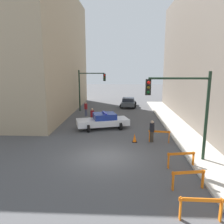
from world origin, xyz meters
The scene contains 15 objects.
ground_plane centered at (0.00, 0.00, 0.00)m, with size 120.00×120.00×0.00m, color #4C4C4F.
sidewalk_right centered at (6.20, 0.00, 0.06)m, with size 2.40×44.00×0.12m.
building_corner_left centered at (-12.00, 14.00, 7.26)m, with size 14.00×20.00×14.53m.
traffic_light_near centered at (4.73, -0.31, 3.53)m, with size 3.64×0.35×5.20m.
traffic_light_far centered at (-3.30, 14.63, 3.40)m, with size 3.44×0.35×5.20m.
police_car centered at (-0.70, 6.60, 0.72)m, with size 5.03×3.17×1.52m.
parked_car_near centered at (1.91, 17.96, 0.67)m, with size 2.50×4.43×1.31m.
pedestrian_crossing centered at (-1.85, 7.71, 0.86)m, with size 0.49×0.49×1.66m.
pedestrian_corner centered at (-3.14, 11.68, 0.86)m, with size 0.38×0.38×1.66m.
pedestrian_sidewalk centered at (3.27, 3.04, 0.86)m, with size 0.41×0.41×1.66m.
barrier_front centered at (3.91, -5.60, 0.62)m, with size 1.60×0.19×0.90m.
barrier_mid centered at (4.08, -3.48, 0.62)m, with size 1.59×0.41×0.90m.
barrier_back centered at (4.33, -1.26, 0.62)m, with size 1.59×0.39×0.90m.
barrier_corner centered at (3.82, 2.96, 0.62)m, with size 1.59×0.36×0.90m.
traffic_cone centered at (1.99, 2.90, 0.32)m, with size 0.36×0.36×0.66m.
Camera 1 is at (1.02, -12.81, 5.53)m, focal length 35.00 mm.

